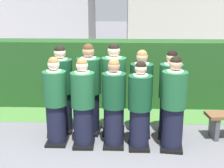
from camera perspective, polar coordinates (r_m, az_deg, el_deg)
ground_plane at (r=5.59m, az=-0.11°, el=-11.20°), size 60.00×60.00×0.00m
student_front_row_0 at (r=5.50m, az=-10.29°, el=-3.51°), size 0.41×0.49×1.56m
student_front_row_1 at (r=5.35m, az=-5.32°, el=-3.88°), size 0.41×0.50×1.56m
student_front_row_2 at (r=5.32m, az=0.34°, el=-3.98°), size 0.40×0.45×1.55m
student_front_row_3 at (r=5.27m, az=5.10°, el=-4.35°), size 0.40×0.44×1.53m
student_front_row_4 at (r=5.31m, az=11.16°, el=-3.97°), size 0.42×0.50×1.62m
student_rear_row_0 at (r=5.99m, az=-9.21°, el=-1.31°), size 0.44×0.48×1.68m
student_rear_row_1 at (r=5.86m, az=-4.22°, el=-1.32°), size 0.45×0.52×1.72m
student_rear_row_2 at (r=5.81m, az=0.33°, el=-1.32°), size 0.45×0.51×1.74m
student_rear_row_3 at (r=5.79m, az=5.34°, el=-2.06°), size 0.42×0.52×1.62m
student_rear_row_4 at (r=5.80m, az=10.59°, el=-2.18°), size 0.43×0.53×1.63m
hedge at (r=7.45m, az=0.60°, el=2.01°), size 8.59×0.70×1.55m
lawn_strip at (r=6.92m, az=0.38°, el=-5.75°), size 8.59×0.90×0.01m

